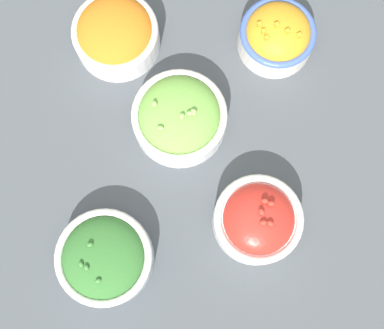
{
  "coord_description": "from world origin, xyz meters",
  "views": [
    {
      "loc": [
        -0.17,
        -0.01,
        0.85
      ],
      "look_at": [
        0.0,
        0.0,
        0.03
      ],
      "focal_mm": 50.0,
      "sensor_mm": 36.0,
      "label": 1
    }
  ],
  "objects_px": {
    "bowl_broccoli": "(104,258)",
    "bowl_lettuce": "(179,117)",
    "bowl_cherry_tomatoes": "(258,220)",
    "bowl_squash": "(277,35)",
    "bowl_carrots": "(116,34)"
  },
  "relations": [
    {
      "from": "bowl_broccoli",
      "to": "bowl_lettuce",
      "type": "height_order",
      "value": "bowl_lettuce"
    },
    {
      "from": "bowl_cherry_tomatoes",
      "to": "bowl_broccoli",
      "type": "bearing_deg",
      "value": 105.77
    },
    {
      "from": "bowl_cherry_tomatoes",
      "to": "bowl_squash",
      "type": "relative_size",
      "value": 1.08
    },
    {
      "from": "bowl_broccoli",
      "to": "bowl_lettuce",
      "type": "relative_size",
      "value": 0.97
    },
    {
      "from": "bowl_cherry_tomatoes",
      "to": "bowl_lettuce",
      "type": "bearing_deg",
      "value": 38.48
    },
    {
      "from": "bowl_cherry_tomatoes",
      "to": "bowl_lettuce",
      "type": "relative_size",
      "value": 0.9
    },
    {
      "from": "bowl_squash",
      "to": "bowl_broccoli",
      "type": "bearing_deg",
      "value": 144.96
    },
    {
      "from": "bowl_broccoli",
      "to": "bowl_cherry_tomatoes",
      "type": "height_order",
      "value": "bowl_cherry_tomatoes"
    },
    {
      "from": "bowl_carrots",
      "to": "bowl_cherry_tomatoes",
      "type": "bearing_deg",
      "value": -141.47
    },
    {
      "from": "bowl_cherry_tomatoes",
      "to": "bowl_squash",
      "type": "distance_m",
      "value": 0.31
    },
    {
      "from": "bowl_broccoli",
      "to": "bowl_squash",
      "type": "distance_m",
      "value": 0.45
    },
    {
      "from": "bowl_broccoli",
      "to": "bowl_cherry_tomatoes",
      "type": "xyz_separation_m",
      "value": [
        0.06,
        -0.23,
        0.0
      ]
    },
    {
      "from": "bowl_broccoli",
      "to": "bowl_squash",
      "type": "bearing_deg",
      "value": -35.04
    },
    {
      "from": "bowl_squash",
      "to": "bowl_lettuce",
      "type": "xyz_separation_m",
      "value": [
        -0.15,
        0.15,
        0.0
      ]
    },
    {
      "from": "bowl_carrots",
      "to": "bowl_lettuce",
      "type": "height_order",
      "value": "bowl_lettuce"
    }
  ]
}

